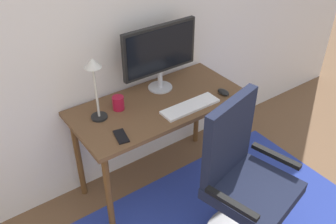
{
  "coord_description": "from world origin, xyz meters",
  "views": [
    {
      "loc": [
        -0.77,
        0.01,
        2.21
      ],
      "look_at": [
        0.35,
        1.58,
        0.86
      ],
      "focal_mm": 39.92,
      "sensor_mm": 36.0,
      "label": 1
    }
  ],
  "objects_px": {
    "keyboard": "(190,106)",
    "cell_phone": "(121,136)",
    "coffee_cup": "(118,103)",
    "computer_mouse": "(223,92)",
    "desk_lamp": "(94,77)",
    "office_chair": "(243,192)",
    "monitor": "(160,52)",
    "desk": "(159,113)"
  },
  "relations": [
    {
      "from": "desk",
      "to": "computer_mouse",
      "type": "xyz_separation_m",
      "value": [
        0.44,
        -0.18,
        0.11
      ]
    },
    {
      "from": "office_chair",
      "to": "desk",
      "type": "bearing_deg",
      "value": 85.57
    },
    {
      "from": "coffee_cup",
      "to": "cell_phone",
      "type": "relative_size",
      "value": 0.69
    },
    {
      "from": "keyboard",
      "to": "office_chair",
      "type": "distance_m",
      "value": 0.67
    },
    {
      "from": "desk_lamp",
      "to": "computer_mouse",
      "type": "bearing_deg",
      "value": -16.53
    },
    {
      "from": "keyboard",
      "to": "office_chair",
      "type": "xyz_separation_m",
      "value": [
        -0.02,
        -0.58,
        -0.33
      ]
    },
    {
      "from": "keyboard",
      "to": "coffee_cup",
      "type": "bearing_deg",
      "value": 146.34
    },
    {
      "from": "coffee_cup",
      "to": "cell_phone",
      "type": "distance_m",
      "value": 0.31
    },
    {
      "from": "keyboard",
      "to": "computer_mouse",
      "type": "bearing_deg",
      "value": -0.45
    },
    {
      "from": "monitor",
      "to": "keyboard",
      "type": "relative_size",
      "value": 1.37
    },
    {
      "from": "keyboard",
      "to": "office_chair",
      "type": "height_order",
      "value": "office_chair"
    },
    {
      "from": "desk_lamp",
      "to": "cell_phone",
      "type": "bearing_deg",
      "value": -86.55
    },
    {
      "from": "cell_phone",
      "to": "coffee_cup",
      "type": "bearing_deg",
      "value": 74.96
    },
    {
      "from": "monitor",
      "to": "cell_phone",
      "type": "height_order",
      "value": "monitor"
    },
    {
      "from": "desk",
      "to": "monitor",
      "type": "distance_m",
      "value": 0.44
    },
    {
      "from": "keyboard",
      "to": "coffee_cup",
      "type": "xyz_separation_m",
      "value": [
        -0.41,
        0.27,
        0.04
      ]
    },
    {
      "from": "desk",
      "to": "desk_lamp",
      "type": "distance_m",
      "value": 0.59
    },
    {
      "from": "computer_mouse",
      "to": "desk_lamp",
      "type": "bearing_deg",
      "value": 163.47
    },
    {
      "from": "coffee_cup",
      "to": "desk_lamp",
      "type": "height_order",
      "value": "desk_lamp"
    },
    {
      "from": "office_chair",
      "to": "cell_phone",
      "type": "bearing_deg",
      "value": 119.23
    },
    {
      "from": "computer_mouse",
      "to": "coffee_cup",
      "type": "distance_m",
      "value": 0.77
    },
    {
      "from": "desk",
      "to": "cell_phone",
      "type": "distance_m",
      "value": 0.46
    },
    {
      "from": "desk_lamp",
      "to": "office_chair",
      "type": "bearing_deg",
      "value": -56.78
    },
    {
      "from": "keyboard",
      "to": "desk_lamp",
      "type": "relative_size",
      "value": 0.98
    },
    {
      "from": "desk",
      "to": "monitor",
      "type": "relative_size",
      "value": 2.11
    },
    {
      "from": "coffee_cup",
      "to": "monitor",
      "type": "bearing_deg",
      "value": 9.03
    },
    {
      "from": "desk_lamp",
      "to": "office_chair",
      "type": "distance_m",
      "value": 1.18
    },
    {
      "from": "monitor",
      "to": "desk_lamp",
      "type": "relative_size",
      "value": 1.35
    },
    {
      "from": "monitor",
      "to": "cell_phone",
      "type": "xyz_separation_m",
      "value": [
        -0.53,
        -0.34,
        -0.29
      ]
    },
    {
      "from": "cell_phone",
      "to": "office_chair",
      "type": "distance_m",
      "value": 0.85
    },
    {
      "from": "office_chair",
      "to": "monitor",
      "type": "bearing_deg",
      "value": 76.58
    },
    {
      "from": "keyboard",
      "to": "computer_mouse",
      "type": "distance_m",
      "value": 0.31
    },
    {
      "from": "monitor",
      "to": "cell_phone",
      "type": "distance_m",
      "value": 0.69
    },
    {
      "from": "keyboard",
      "to": "cell_phone",
      "type": "relative_size",
      "value": 3.07
    },
    {
      "from": "coffee_cup",
      "to": "computer_mouse",
      "type": "bearing_deg",
      "value": -21.05
    },
    {
      "from": "cell_phone",
      "to": "office_chair",
      "type": "xyz_separation_m",
      "value": [
        0.53,
        -0.57,
        -0.32
      ]
    },
    {
      "from": "monitor",
      "to": "desk_lamp",
      "type": "height_order",
      "value": "monitor"
    },
    {
      "from": "desk",
      "to": "computer_mouse",
      "type": "bearing_deg",
      "value": -22.1
    },
    {
      "from": "desk",
      "to": "cell_phone",
      "type": "relative_size",
      "value": 8.89
    },
    {
      "from": "desk",
      "to": "coffee_cup",
      "type": "bearing_deg",
      "value": 160.73
    },
    {
      "from": "desk",
      "to": "monitor",
      "type": "xyz_separation_m",
      "value": [
        0.12,
        0.16,
        0.39
      ]
    },
    {
      "from": "computer_mouse",
      "to": "desk",
      "type": "bearing_deg",
      "value": 157.9
    }
  ]
}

